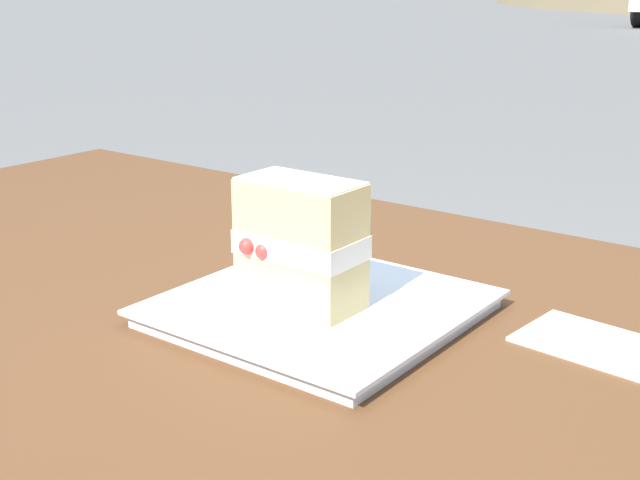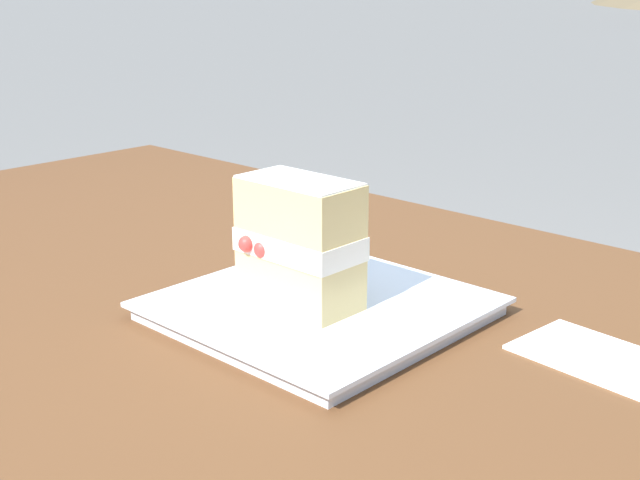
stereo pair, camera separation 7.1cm
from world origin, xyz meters
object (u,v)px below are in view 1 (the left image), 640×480
dessert_fork (245,240)px  paper_napkin (597,344)px  cake_slice (300,243)px  patio_table (183,417)px  dessert_plate (320,308)px

dessert_fork → paper_napkin: dessert_fork is taller
dessert_fork → paper_napkin: 0.41m
cake_slice → patio_table: bearing=40.5°
patio_table → dessert_plate: size_ratio=5.45×
paper_napkin → cake_slice: bearing=25.0°
patio_table → dessert_fork: 0.25m
patio_table → paper_napkin: bearing=-150.4°
dessert_plate → paper_napkin: (-0.21, -0.09, -0.01)m
dessert_plate → dessert_fork: bearing=-31.5°
patio_table → cake_slice: cake_slice is taller
cake_slice → dessert_fork: cake_slice is taller
cake_slice → paper_napkin: bearing=-155.0°
dessert_plate → dessert_fork: 0.23m
patio_table → paper_napkin: 0.36m
dessert_plate → paper_napkin: 0.23m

